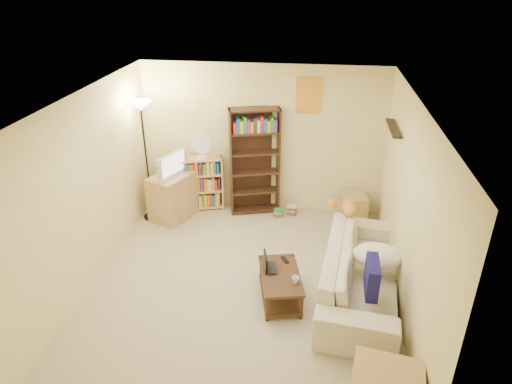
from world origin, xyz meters
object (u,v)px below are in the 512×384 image
Objects in this scene: laptop at (275,268)px; tall_bookshelf at (254,159)px; floor_lamp at (143,127)px; sofa at (361,272)px; mug at (295,280)px; television at (169,164)px; side_table at (353,208)px; coffee_table at (280,283)px; tabby_cat at (346,207)px; short_bookshelf at (201,183)px; desk_fan at (202,146)px; tv_stand at (172,196)px.

laptop is 2.32m from tall_bookshelf.
floor_lamp is (-1.69, -0.46, 0.63)m from tall_bookshelf.
sofa reaches higher than mug.
side_table is (3.00, 0.27, -0.74)m from television.
mug is (0.19, -0.15, 0.19)m from coffee_table.
tabby_cat reaches higher than mug.
short_bookshelf is (-0.93, 0.00, -0.49)m from tall_bookshelf.
television is at bearing -143.29° from desk_fan.
floor_lamp is (-2.26, 1.72, 1.20)m from laptop.
laptop is at bearing 111.84° from coffee_table.
tall_bookshelf is (-1.66, 2.05, 0.63)m from sofa.
laptop is 0.70× the size of desk_fan.
tabby_cat is 0.71× the size of tv_stand.
desk_fan is (-1.52, 2.25, 0.94)m from coffee_table.
floor_lamp reaches higher than desk_fan.
mug is at bearing -54.42° from desk_fan.
desk_fan reaches higher than television.
short_bookshelf is (-1.58, 2.29, 0.23)m from coffee_table.
coffee_table is 2.79m from short_bookshelf.
laptop is 2.69m from desk_fan.
tv_stand is 0.42× the size of tall_bookshelf.
sofa is at bearing -78.44° from tabby_cat.
floor_lamp reaches higher than mug.
coffee_table is 0.48× the size of floor_lamp.
floor_lamp is (-0.35, -0.07, 0.63)m from television.
floor_lamp is at bearing 129.39° from coffee_table.
short_bookshelf is at bearing 125.89° from mug.
laptop is 0.16× the size of floor_lamp.
laptop is 2.65m from short_bookshelf.
desk_fan is (-2.35, 1.07, 0.40)m from tabby_cat.
sofa is at bearing -38.26° from desk_fan.
sofa is 1.05m from coffee_table.
television reaches higher than side_table.
desk_fan is at bearing 155.51° from tabby_cat.
desk_fan reaches higher than side_table.
laptop is 0.46× the size of television.
short_bookshelf is at bearing 58.74° from sofa.
tv_stand is at bearing -143.29° from desk_fan.
floor_lamp is (-2.53, 1.98, 1.17)m from mug.
television reaches higher than coffee_table.
tv_stand is 1.51m from tall_bookshelf.
tabby_cat is 2.91m from television.
laptop is at bearing -91.72° from tall_bookshelf.
tv_stand is at bearing 179.87° from tall_bookshelf.
sofa is 3.49m from television.
tv_stand is 1.11× the size of television.
tv_stand is at bearing 136.65° from mug.
tall_bookshelf reaches higher than coffee_table.
coffee_table is 2.49m from tall_bookshelf.
tall_bookshelf is (1.34, 0.39, 0.58)m from tv_stand.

